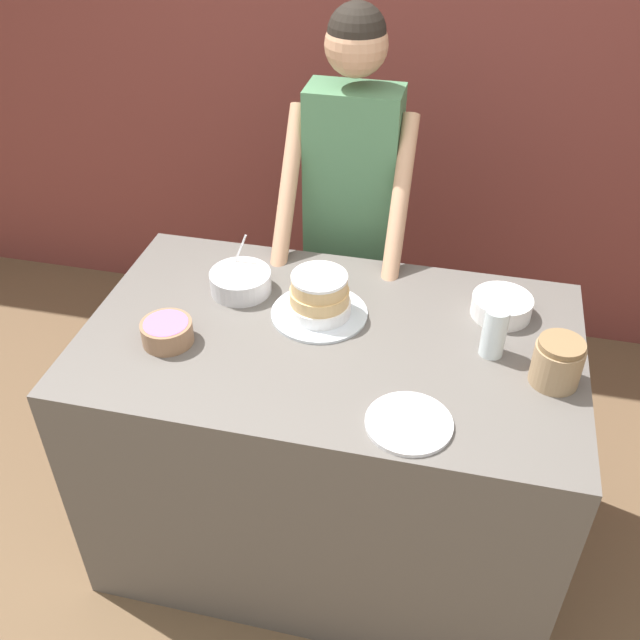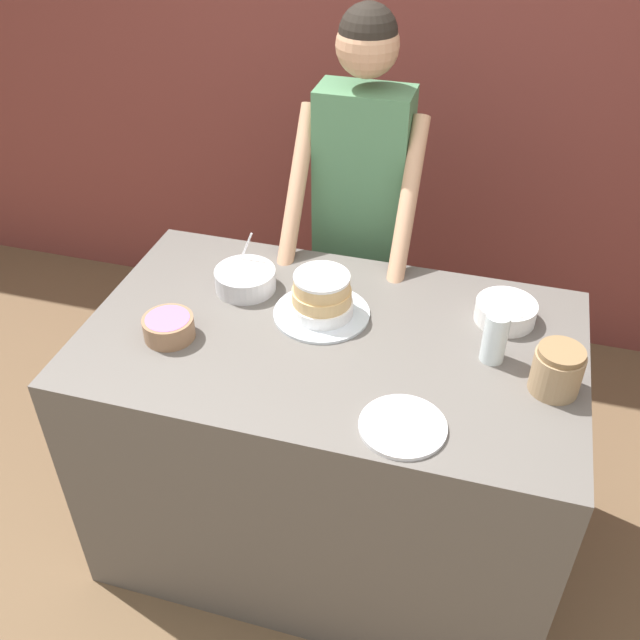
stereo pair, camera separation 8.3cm
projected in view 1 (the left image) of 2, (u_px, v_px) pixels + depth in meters
The scene contains 11 objects.
ground_plane at pixel (299, 637), 2.38m from camera, with size 14.00×14.00×0.00m, color brown.
wall_back at pixel (404, 65), 3.08m from camera, with size 10.00×0.05×2.60m.
counter at pixel (329, 442), 2.45m from camera, with size 1.51×0.90×0.94m.
person_baker at pixel (352, 190), 2.60m from camera, with size 0.45×0.47×1.74m.
cake at pixel (319, 298), 2.21m from camera, with size 0.30×0.30×0.15m.
frosting_bowl_white at pixel (241, 281), 2.33m from camera, with size 0.20×0.20×0.17m.
frosting_bowl_purple at pixel (167, 331), 2.12m from camera, with size 0.15×0.15×0.07m.
frosting_bowl_pink at pixel (502, 305), 2.22m from camera, with size 0.19×0.19×0.07m.
drinking_glass at pixel (494, 332), 2.05m from camera, with size 0.07×0.07×0.16m.
ceramic_plate at pixel (409, 423), 1.86m from camera, with size 0.23×0.23×0.01m.
stoneware_jar at pixel (557, 362), 1.96m from camera, with size 0.14×0.14×0.14m.
Camera 1 is at (0.35, -1.20, 2.29)m, focal length 40.00 mm.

